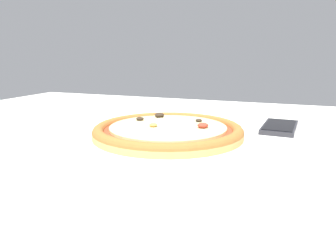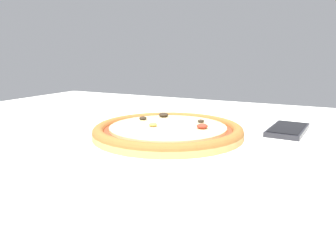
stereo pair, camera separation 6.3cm
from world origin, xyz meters
name	(u,v)px [view 2 (the right image)]	position (x,y,z in m)	size (l,w,h in m)	color
dining_table	(160,167)	(0.00, 0.00, 0.67)	(1.43, 1.04, 0.75)	brown
pizza_plate	(168,133)	(0.05, -0.06, 0.76)	(0.34, 0.34, 0.04)	white
cell_phone	(288,129)	(0.25, 0.12, 0.75)	(0.08, 0.15, 0.01)	#232328
napkin_folded	(270,235)	(0.29, -0.33, 0.75)	(0.16, 0.12, 0.01)	silver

